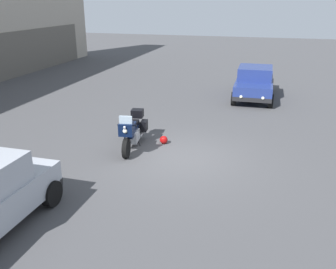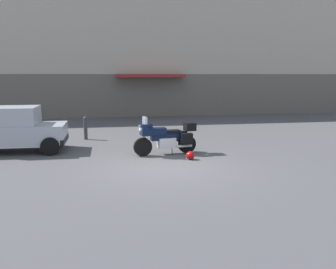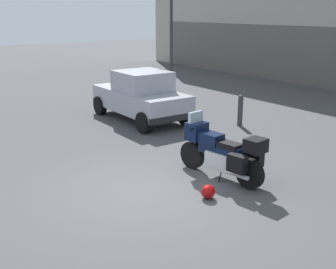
{
  "view_description": "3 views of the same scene",
  "coord_description": "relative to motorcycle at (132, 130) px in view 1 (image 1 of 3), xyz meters",
  "views": [
    {
      "loc": [
        -10.44,
        -2.57,
        4.75
      ],
      "look_at": [
        -0.22,
        0.32,
        0.83
      ],
      "focal_mm": 39.53,
      "sensor_mm": 36.0,
      "label": 1
    },
    {
      "loc": [
        -1.67,
        -10.34,
        2.77
      ],
      "look_at": [
        0.22,
        0.55,
        0.91
      ],
      "focal_mm": 38.13,
      "sensor_mm": 36.0,
      "label": 2
    },
    {
      "loc": [
        6.79,
        -4.24,
        3.53
      ],
      "look_at": [
        -0.37,
        0.85,
        0.96
      ],
      "focal_mm": 45.61,
      "sensor_mm": 36.0,
      "label": 3
    }
  ],
  "objects": [
    {
      "name": "car_sedan_far",
      "position": [
        8.05,
        -3.5,
        0.16
      ],
      "size": [
        4.6,
        1.97,
        1.56
      ],
      "rotation": [
        0.0,
        0.0,
        3.16
      ],
      "color": "navy",
      "rests_on": "ground"
    },
    {
      "name": "helmet",
      "position": [
        0.64,
        -0.91,
        -0.48
      ],
      "size": [
        0.28,
        0.28,
        0.28
      ],
      "primitive_type": "sphere",
      "color": "#990C0C",
      "rests_on": "ground"
    },
    {
      "name": "motorcycle",
      "position": [
        0.0,
        0.0,
        0.0
      ],
      "size": [
        2.26,
        0.89,
        1.36
      ],
      "rotation": [
        0.0,
        0.0,
        3.28
      ],
      "color": "black",
      "rests_on": "ground"
    },
    {
      "name": "ground_plane",
      "position": [
        -0.37,
        -1.73,
        -0.62
      ],
      "size": [
        80.0,
        80.0,
        0.0
      ],
      "primitive_type": "plane",
      "color": "#424244"
    }
  ]
}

